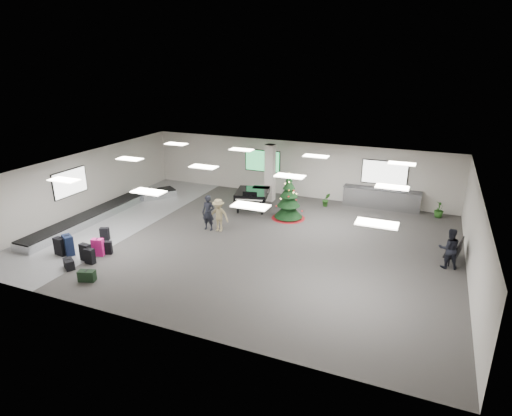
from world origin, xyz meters
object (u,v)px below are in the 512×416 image
at_px(traveler_a, 208,213).
at_px(traveler_bench, 449,248).
at_px(potted_plant_right, 439,209).
at_px(grand_piano, 252,194).
at_px(pink_suitcase, 98,247).
at_px(christmas_tree, 289,203).
at_px(service_counter, 381,198).
at_px(potted_plant_left, 326,200).
at_px(traveler_b, 218,215).
at_px(bench, 456,250).
at_px(baggage_carousel, 105,212).

relative_size(traveler_a, traveler_bench, 1.04).
bearing_deg(potted_plant_right, grand_piano, -164.23).
distance_m(pink_suitcase, christmas_tree, 9.18).
relative_size(service_counter, potted_plant_left, 5.30).
height_order(christmas_tree, traveler_a, christmas_tree).
relative_size(traveler_b, potted_plant_left, 2.05).
relative_size(grand_piano, potted_plant_left, 3.17).
xyz_separation_m(traveler_a, potted_plant_left, (4.29, 5.42, -0.46)).
relative_size(pink_suitcase, traveler_b, 0.48).
height_order(bench, potted_plant_right, bench).
distance_m(christmas_tree, traveler_a, 4.15).
xyz_separation_m(service_counter, pink_suitcase, (-9.90, -10.48, -0.18)).
height_order(baggage_carousel, service_counter, service_counter).
bearing_deg(pink_suitcase, potted_plant_left, 36.40).
relative_size(grand_piano, traveler_a, 1.45).
xyz_separation_m(pink_suitcase, traveler_bench, (13.18, 4.38, 0.44)).
distance_m(service_counter, traveler_a, 9.46).
relative_size(potted_plant_left, potted_plant_right, 0.91).
distance_m(service_counter, potted_plant_right, 2.91).
xyz_separation_m(baggage_carousel, grand_piano, (6.54, 3.85, 0.65)).
height_order(traveler_a, potted_plant_left, traveler_a).
bearing_deg(pink_suitcase, service_counter, 29.48).
relative_size(bench, traveler_b, 0.93).
height_order(bench, traveler_b, traveler_b).
bearing_deg(bench, grand_piano, 177.65).
relative_size(baggage_carousel, bench, 6.62).
xyz_separation_m(grand_piano, traveler_bench, (9.58, -3.21, -0.05)).
relative_size(service_counter, traveler_b, 2.58).
xyz_separation_m(bench, traveler_bench, (-0.29, -0.68, 0.31)).
distance_m(traveler_a, traveler_bench, 10.35).
bearing_deg(potted_plant_right, traveler_a, -149.04).
height_order(traveler_a, traveler_bench, traveler_a).
relative_size(baggage_carousel, traveler_b, 6.18).
relative_size(christmas_tree, potted_plant_left, 3.15).
xyz_separation_m(potted_plant_left, potted_plant_right, (5.68, 0.56, 0.04)).
bearing_deg(potted_plant_right, traveler_b, -147.87).
bearing_deg(traveler_a, grand_piano, 76.77).
bearing_deg(pink_suitcase, traveler_bench, 1.25).
xyz_separation_m(baggage_carousel, potted_plant_left, (10.05, 5.88, 0.17)).
relative_size(baggage_carousel, christmas_tree, 4.03).
relative_size(traveler_bench, potted_plant_left, 2.11).
distance_m(grand_piano, traveler_bench, 10.11).
xyz_separation_m(grand_piano, bench, (9.88, -2.53, -0.36)).
distance_m(grand_piano, potted_plant_right, 9.57).
height_order(bench, potted_plant_left, bench).
bearing_deg(pink_suitcase, baggage_carousel, 111.01).
relative_size(christmas_tree, traveler_bench, 1.49).
bearing_deg(grand_piano, traveler_b, -108.13).
bearing_deg(grand_piano, potted_plant_left, 16.26).
bearing_deg(traveler_b, christmas_tree, 47.17).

